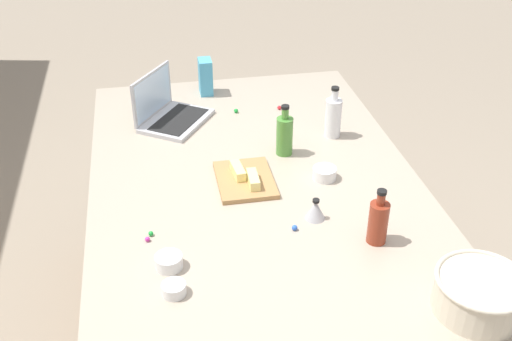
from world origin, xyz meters
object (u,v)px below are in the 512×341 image
object	(u,v)px
mixing_bowl_large	(480,293)
bottle_vinegar	(333,117)
butter_stick_right	(238,171)
candy_bag	(206,77)
laptop	(169,112)
ramekin_medium	(169,262)
ramekin_wide	(174,289)
bottle_soy	(378,221)
cutting_board	(245,180)
ramekin_small	(325,173)
kitchen_timer	(315,210)
bottle_olive	(285,135)
butter_stick_left	(253,179)

from	to	relation	value
mixing_bowl_large	bottle_vinegar	world-z (taller)	bottle_vinegar
butter_stick_right	candy_bag	bearing A→B (deg)	2.01
laptop	mixing_bowl_large	bearing A→B (deg)	-149.50
laptop	ramekin_medium	distance (m)	0.98
ramekin_wide	bottle_soy	bearing A→B (deg)	-79.28
cutting_board	ramekin_small	distance (m)	0.30
cutting_board	kitchen_timer	world-z (taller)	kitchen_timer
bottle_olive	candy_bag	xyz separation A→B (m)	(0.63, 0.24, 0.00)
bottle_vinegar	butter_stick_left	distance (m)	0.52
mixing_bowl_large	candy_bag	world-z (taller)	candy_bag
bottle_vinegar	butter_stick_left	size ratio (longest dim) A/B	2.03
mixing_bowl_large	ramekin_wide	bearing A→B (deg)	75.22
bottle_olive	bottle_vinegar	bearing A→B (deg)	-65.48
candy_bag	bottle_olive	bearing A→B (deg)	-159.00
bottle_soy	butter_stick_right	xyz separation A→B (m)	(0.45, 0.38, -0.04)
ramekin_wide	kitchen_timer	bearing A→B (deg)	-60.63
cutting_board	butter_stick_right	world-z (taller)	butter_stick_right
laptop	butter_stick_right	xyz separation A→B (m)	(-0.52, -0.22, -0.01)
cutting_board	butter_stick_right	distance (m)	0.04
butter_stick_left	laptop	bearing A→B (deg)	24.42
butter_stick_left	candy_bag	size ratio (longest dim) A/B	0.65
butter_stick_left	kitchen_timer	size ratio (longest dim) A/B	1.43
kitchen_timer	butter_stick_right	bearing A→B (deg)	36.64
bottle_olive	candy_bag	bearing A→B (deg)	21.00
bottle_vinegar	laptop	bearing A→B (deg)	68.75
laptop	candy_bag	world-z (taller)	laptop
cutting_board	ramekin_medium	size ratio (longest dim) A/B	3.22
candy_bag	ramekin_small	bearing A→B (deg)	-157.46
bottle_soy	cutting_board	bearing A→B (deg)	40.08
ramekin_medium	bottle_olive	bearing A→B (deg)	-39.46
cutting_board	ramekin_wide	xyz separation A→B (m)	(-0.55, 0.30, 0.01)
ramekin_small	cutting_board	bearing A→B (deg)	83.84
bottle_vinegar	ramekin_wide	xyz separation A→B (m)	(-0.83, 0.73, -0.07)
butter_stick_left	candy_bag	bearing A→B (deg)	4.87
ramekin_medium	ramekin_wide	size ratio (longest dim) A/B	1.19
bottle_olive	kitchen_timer	bearing A→B (deg)	-179.21
mixing_bowl_large	bottle_olive	world-z (taller)	bottle_olive
butter_stick_left	candy_bag	distance (m)	0.85
mixing_bowl_large	candy_bag	size ratio (longest dim) A/B	1.54
butter_stick_right	candy_bag	size ratio (longest dim) A/B	0.65
mixing_bowl_large	ramekin_small	xyz separation A→B (m)	(0.74, 0.23, -0.04)
mixing_bowl_large	ramekin_wide	distance (m)	0.86
mixing_bowl_large	ramekin_wide	xyz separation A→B (m)	(0.22, 0.83, -0.04)
laptop	bottle_vinegar	world-z (taller)	bottle_vinegar
bottle_soy	butter_stick_left	size ratio (longest dim) A/B	1.79
bottle_soy	ramekin_small	world-z (taller)	bottle_soy
ramekin_small	ramekin_medium	bearing A→B (deg)	123.22
butter_stick_right	mixing_bowl_large	bearing A→B (deg)	-145.28
laptop	butter_stick_left	xyz separation A→B (m)	(-0.59, -0.27, -0.01)
bottle_vinegar	kitchen_timer	world-z (taller)	bottle_vinegar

